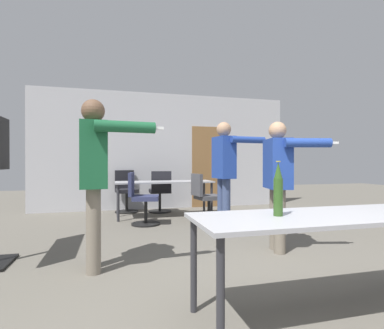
% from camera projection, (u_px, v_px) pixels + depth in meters
% --- Properties ---
extents(back_wall, '(6.30, 0.12, 2.84)m').
position_uv_depth(back_wall, '(167.00, 151.00, 7.44)').
color(back_wall, '#BCBCC1').
rests_on(back_wall, ground_plane).
extents(conference_table_near, '(1.98, 0.70, 0.74)m').
position_uv_depth(conference_table_near, '(325.00, 224.00, 2.21)').
color(conference_table_near, '#A8A8AD').
rests_on(conference_table_near, ground_plane).
extents(conference_table_far, '(2.00, 0.65, 0.74)m').
position_uv_depth(conference_table_far, '(165.00, 185.00, 6.21)').
color(conference_table_far, '#A8A8AD').
rests_on(conference_table_far, ground_plane).
extents(person_right_polo, '(0.73, 0.79, 1.65)m').
position_uv_depth(person_right_polo, '(279.00, 174.00, 3.80)').
color(person_right_polo, slate).
rests_on(person_right_polo, ground_plane).
extents(person_left_plaid, '(0.85, 0.64, 1.79)m').
position_uv_depth(person_left_plaid, '(225.00, 165.00, 4.91)').
color(person_left_plaid, '#3D4C75').
rests_on(person_left_plaid, ground_plane).
extents(person_near_casual, '(0.85, 0.70, 1.78)m').
position_uv_depth(person_near_casual, '(95.00, 168.00, 3.12)').
color(person_near_casual, slate).
rests_on(person_near_casual, ground_plane).
extents(office_chair_mid_tucked, '(0.59, 0.54, 0.95)m').
position_uv_depth(office_chair_mid_tucked, '(142.00, 200.00, 5.42)').
color(office_chair_mid_tucked, black).
rests_on(office_chair_mid_tucked, ground_plane).
extents(office_chair_near_pushed, '(0.52, 0.55, 0.94)m').
position_uv_depth(office_chair_near_pushed, '(160.00, 193.00, 6.76)').
color(office_chair_near_pushed, black).
rests_on(office_chair_near_pushed, ground_plane).
extents(office_chair_far_right, '(0.53, 0.58, 0.95)m').
position_uv_depth(office_chair_far_right, '(126.00, 192.00, 6.86)').
color(office_chair_far_right, black).
rests_on(office_chair_far_right, ground_plane).
extents(office_chair_side_rolled, '(0.58, 0.52, 0.91)m').
position_uv_depth(office_chair_side_rolled, '(205.00, 199.00, 5.80)').
color(office_chair_side_rolled, black).
rests_on(office_chair_side_rolled, ground_plane).
extents(beer_bottle, '(0.07, 0.07, 0.40)m').
position_uv_depth(beer_bottle, '(278.00, 190.00, 2.15)').
color(beer_bottle, '#2D511E').
rests_on(beer_bottle, conference_table_near).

